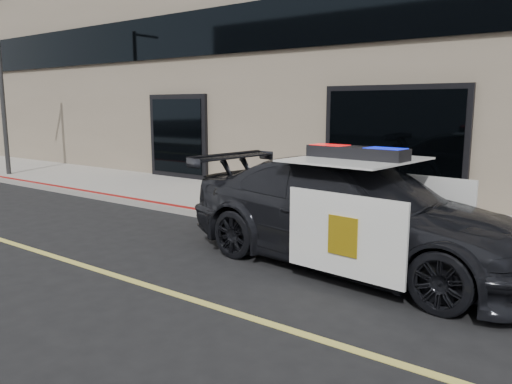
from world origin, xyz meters
The scene contains 4 objects.
ground centered at (0.00, 0.00, 0.00)m, with size 120.00×120.00×0.00m, color black.
sidewalk_n centered at (0.00, 5.25, 0.07)m, with size 60.00×3.50×0.15m, color gray.
police_car centered at (0.18, 2.50, 0.81)m, with size 3.26×5.94×1.81m.
fire_hydrant centered at (-3.07, 3.94, 0.50)m, with size 0.33×0.46×0.74m.
Camera 1 is at (3.34, -4.29, 2.40)m, focal length 35.00 mm.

